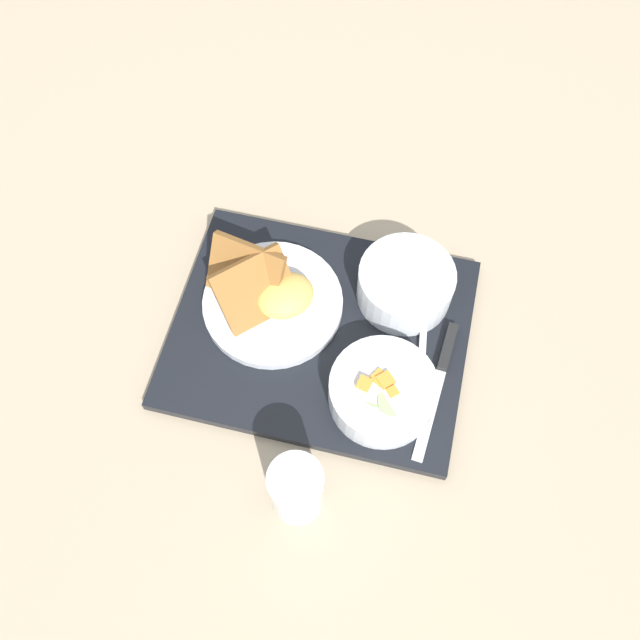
{
  "coord_description": "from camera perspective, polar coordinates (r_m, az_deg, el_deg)",
  "views": [
    {
      "loc": [
        -0.15,
        0.37,
        0.83
      ],
      "look_at": [
        0.0,
        0.0,
        0.05
      ],
      "focal_mm": 38.0,
      "sensor_mm": 36.0,
      "label": 1
    }
  ],
  "objects": [
    {
      "name": "serving_tray",
      "position": [
        0.91,
        -0.0,
        -1.08
      ],
      "size": [
        0.43,
        0.37,
        0.02
      ],
      "color": "black",
      "rests_on": "ground_plane"
    },
    {
      "name": "plate_main",
      "position": [
        0.91,
        -4.23,
        1.9
      ],
      "size": [
        0.19,
        0.19,
        0.09
      ],
      "color": "silver",
      "rests_on": "serving_tray"
    },
    {
      "name": "knife",
      "position": [
        0.89,
        10.24,
        -3.94
      ],
      "size": [
        0.02,
        0.19,
        0.01
      ],
      "rotation": [
        0.0,
        0.0,
        1.63
      ],
      "color": "silver",
      "rests_on": "serving_tray"
    },
    {
      "name": "spoon",
      "position": [
        0.89,
        8.49,
        -4.44
      ],
      "size": [
        0.07,
        0.17,
        0.01
      ],
      "rotation": [
        0.0,
        0.0,
        1.83
      ],
      "color": "silver",
      "rests_on": "serving_tray"
    },
    {
      "name": "bowl_soup",
      "position": [
        0.91,
        7.23,
        3.15
      ],
      "size": [
        0.13,
        0.13,
        0.06
      ],
      "color": "silver",
      "rests_on": "serving_tray"
    },
    {
      "name": "bowl_salad",
      "position": [
        0.85,
        5.3,
        -5.96
      ],
      "size": [
        0.14,
        0.14,
        0.05
      ],
      "color": "silver",
      "rests_on": "serving_tray"
    },
    {
      "name": "ground_plane",
      "position": [
        0.92,
        -0.0,
        -1.29
      ],
      "size": [
        4.0,
        4.0,
        0.0
      ],
      "primitive_type": "plane",
      "color": "tan"
    },
    {
      "name": "glass_water",
      "position": [
        0.81,
        -1.98,
        -14.16
      ],
      "size": [
        0.06,
        0.06,
        0.1
      ],
      "color": "silver",
      "rests_on": "ground_plane"
    }
  ]
}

